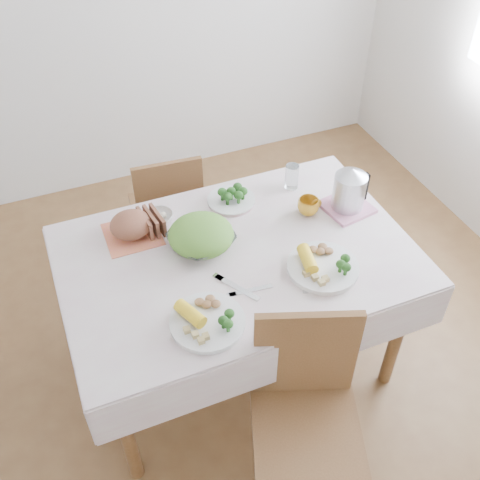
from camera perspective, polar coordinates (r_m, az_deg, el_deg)
name	(u,v)px	position (r m, az deg, el deg)	size (l,w,h in m)	color
floor	(238,359)	(2.99, -0.21, -11.98)	(3.60, 3.60, 0.00)	brown
dining_table	(238,312)	(2.69, -0.23, -7.36)	(1.40, 0.90, 0.75)	brown
tablecloth	(237,255)	(2.41, -0.26, -1.54)	(1.50, 1.00, 0.01)	silver
chair_near	(307,430)	(2.26, 6.81, -18.58)	(0.41, 0.41, 0.92)	brown
chair_far	(166,201)	(3.18, -7.57, 3.95)	(0.38, 0.38, 0.84)	brown
salad_bowl	(201,240)	(2.43, -3.95, -0.04)	(0.27, 0.27, 0.07)	white
dinner_plate_left	(207,322)	(2.15, -3.33, -8.36)	(0.29, 0.29, 0.02)	white
dinner_plate_right	(323,268)	(2.36, 8.40, -2.80)	(0.30, 0.30, 0.03)	white
broccoli_plate	(231,201)	(2.67, -0.89, 4.03)	(0.23, 0.23, 0.02)	beige
napkin	(133,234)	(2.54, -10.86, 0.56)	(0.24, 0.24, 0.00)	#DE714D
bread_loaf	(131,225)	(2.51, -11.03, 1.51)	(0.18, 0.17, 0.11)	brown
fruit_bowl	(159,217)	(2.59, -8.18, 2.31)	(0.13, 0.13, 0.04)	white
yellow_mug	(308,206)	(2.61, 6.95, 3.42)	(0.10, 0.10, 0.08)	gold
glass_tumbler	(292,176)	(2.74, 5.28, 6.48)	(0.07, 0.07, 0.13)	white
pink_tray	(346,207)	(2.68, 10.76, 3.32)	(0.21, 0.21, 0.02)	#CC7D9D
electric_kettle	(350,188)	(2.61, 11.08, 5.23)	(0.15, 0.15, 0.21)	#B2B5BA
fork_left	(237,287)	(2.27, -0.30, -4.85)	(0.03, 0.22, 0.00)	silver
fork_right	(302,277)	(2.32, 6.36, -3.76)	(0.02, 0.18, 0.00)	silver
knife	(251,290)	(2.26, 1.10, -5.12)	(0.02, 0.18, 0.00)	silver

